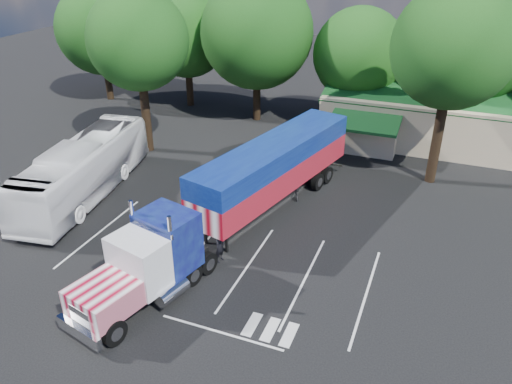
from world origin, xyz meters
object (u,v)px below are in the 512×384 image
at_px(woman, 220,247).
at_px(silver_sedan, 381,136).
at_px(semi_truck, 247,187).
at_px(tour_bus, 84,169).
at_px(bicycle, 296,191).

bearing_deg(woman, silver_sedan, -5.07).
xyz_separation_m(semi_truck, tour_bus, (-11.73, -0.22, -0.77)).
bearing_deg(silver_sedan, woman, 172.39).
xyz_separation_m(woman, silver_sedan, (5.46, 20.00, -0.13)).
height_order(bicycle, tour_bus, tour_bus).
distance_m(woman, silver_sedan, 20.73).
xyz_separation_m(semi_truck, woman, (0.04, -3.96, -1.76)).
bearing_deg(bicycle, semi_truck, -131.85).
relative_size(bicycle, tour_bus, 0.12).
bearing_deg(woman, tour_bus, 82.58).
distance_m(semi_truck, silver_sedan, 17.07).
bearing_deg(semi_truck, tour_bus, -165.04).
bearing_deg(semi_truck, woman, -75.49).
distance_m(semi_truck, woman, 4.33).
distance_m(bicycle, tour_bus, 14.36).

